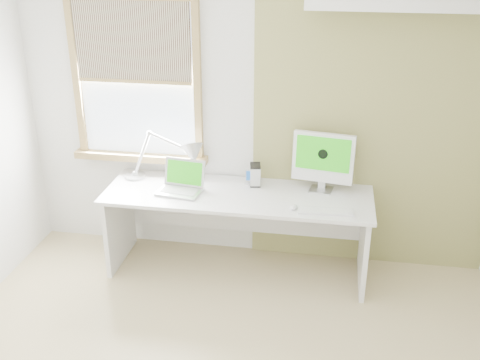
% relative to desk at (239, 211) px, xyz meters
% --- Properties ---
extents(room, '(4.04, 3.54, 2.64)m').
position_rel_desk_xyz_m(room, '(0.08, -1.44, 0.77)').
color(room, tan).
rests_on(room, ground).
extents(accent_wall, '(2.00, 0.02, 2.60)m').
position_rel_desk_xyz_m(accent_wall, '(1.08, 0.30, 0.77)').
color(accent_wall, olive).
rests_on(accent_wall, room).
extents(window, '(1.20, 0.14, 1.42)m').
position_rel_desk_xyz_m(window, '(-0.92, 0.27, 1.01)').
color(window, olive).
rests_on(window, room).
extents(desk, '(2.20, 0.70, 0.73)m').
position_rel_desk_xyz_m(desk, '(0.00, 0.00, 0.00)').
color(desk, silver).
rests_on(desk, room).
extents(desk_lamp, '(0.77, 0.31, 0.43)m').
position_rel_desk_xyz_m(desk_lamp, '(-0.51, 0.11, 0.42)').
color(desk_lamp, '#B5B8BA').
rests_on(desk_lamp, desk).
extents(laptop, '(0.38, 0.32, 0.25)m').
position_rel_desk_xyz_m(laptop, '(-0.47, -0.08, 0.26)').
color(laptop, '#B5B8BA').
rests_on(laptop, desk).
extents(phone_dock, '(0.09, 0.09, 0.14)m').
position_rel_desk_xyz_m(phone_dock, '(0.06, 0.14, 0.23)').
color(phone_dock, '#B5B8BA').
rests_on(phone_dock, desk).
extents(external_drive, '(0.11, 0.15, 0.18)m').
position_rel_desk_xyz_m(external_drive, '(0.12, 0.14, 0.28)').
color(external_drive, '#B5B8BA').
rests_on(external_drive, desk).
extents(imac, '(0.51, 0.20, 0.49)m').
position_rel_desk_xyz_m(imac, '(0.67, 0.13, 0.47)').
color(imac, '#B5B8BA').
rests_on(imac, desk).
extents(keyboard, '(0.43, 0.14, 0.02)m').
position_rel_desk_xyz_m(keyboard, '(0.73, -0.28, 0.20)').
color(keyboard, white).
rests_on(keyboard, desk).
extents(mouse, '(0.07, 0.10, 0.03)m').
position_rel_desk_xyz_m(mouse, '(0.48, -0.26, 0.21)').
color(mouse, white).
rests_on(mouse, desk).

